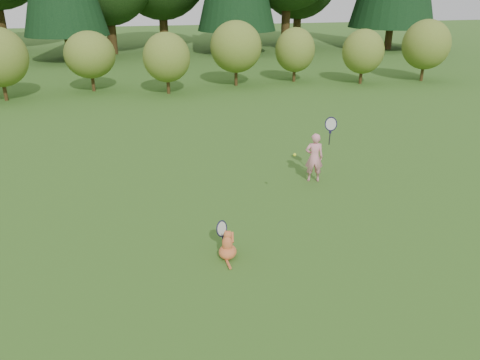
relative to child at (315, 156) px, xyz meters
name	(u,v)px	position (x,y,z in m)	size (l,w,h in m)	color
ground	(240,233)	(-2.24, -1.99, -0.59)	(100.00, 100.00, 0.00)	#305517
shrub_row	(164,57)	(-2.24, 11.01, 0.81)	(28.00, 3.00, 2.80)	#5A6D22
child	(315,156)	(0.00, 0.00, 0.00)	(0.66, 0.45, 1.70)	pink
cat	(227,243)	(-2.64, -2.72, -0.34)	(0.50, 0.72, 0.68)	#D05E28
tennis_ball	(295,155)	(-1.01, -1.35, 0.59)	(0.06, 0.06, 0.06)	yellow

